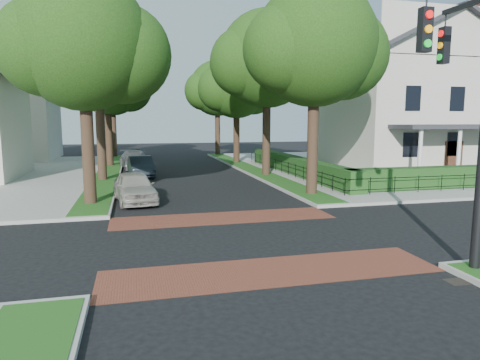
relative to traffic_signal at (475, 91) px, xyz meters
name	(u,v)px	position (x,y,z in m)	size (l,w,h in m)	color
ground	(242,239)	(-4.89, 4.41, -4.71)	(120.00, 120.00, 0.00)	black
sidewalk_ne	(406,165)	(14.61, 23.41, -4.63)	(30.00, 30.00, 0.15)	gray
crosswalk_far	(223,218)	(-4.89, 7.61, -4.70)	(9.00, 2.20, 0.01)	brown
crosswalk_near	(272,271)	(-4.89, 1.21, -4.70)	(9.00, 2.20, 0.01)	brown
storm_drain	(459,281)	(-0.59, -0.59, -4.70)	(0.65, 0.45, 0.01)	black
grass_strip_ne	(250,168)	(0.51, 23.51, -4.55)	(1.60, 29.80, 0.02)	#264E16
grass_strip_nw	(108,172)	(-10.29, 23.51, -4.55)	(1.60, 29.80, 0.02)	#264E16
tree_right_near	(315,47)	(0.72, 11.65, 2.92)	(7.75, 6.67, 10.66)	black
tree_right_mid	(267,61)	(0.72, 19.66, 3.28)	(8.25, 7.09, 11.22)	black
tree_right_far	(237,86)	(0.71, 28.64, 2.20)	(7.25, 6.23, 9.74)	black
tree_right_back	(218,89)	(0.72, 37.64, 2.56)	(7.50, 6.45, 10.20)	black
tree_left_near	(86,46)	(-10.28, 11.64, 2.56)	(7.50, 6.45, 10.20)	black
tree_left_mid	(99,49)	(-10.28, 19.66, 3.64)	(8.00, 6.88, 11.48)	black
tree_left_far	(108,81)	(-10.29, 28.63, 2.41)	(7.00, 6.02, 9.86)	black
tree_left_back	(113,86)	(-10.28, 37.65, 2.70)	(7.75, 6.66, 10.44)	black
hedge_main_road	(295,165)	(2.81, 19.41, -3.96)	(1.00, 18.00, 1.20)	#214417
fence_main_road	(285,168)	(2.01, 19.41, -4.11)	(0.06, 18.00, 0.90)	black
house_victorian	(412,93)	(12.62, 20.33, 1.31)	(13.00, 13.05, 12.48)	beige
house_left_far	(4,108)	(-20.38, 36.41, 0.33)	(10.00, 9.00, 10.14)	beige
traffic_signal	(475,91)	(0.00, 0.00, 0.00)	(2.17, 2.00, 8.00)	black
parked_car_front	(135,187)	(-8.39, 11.92, -3.96)	(1.76, 4.38, 1.49)	#B1AB9F
parked_car_middle	(141,167)	(-7.95, 21.31, -3.98)	(1.54, 4.41, 1.45)	#202730
parked_car_rear	(135,160)	(-8.34, 26.67, -3.97)	(2.06, 5.08, 1.47)	slate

